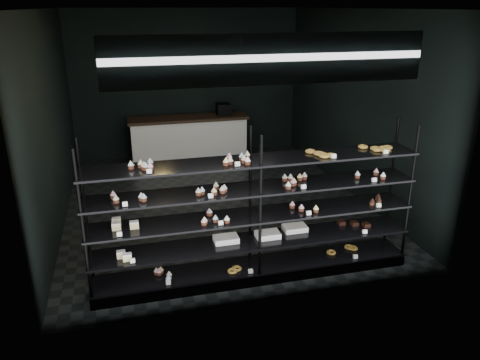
# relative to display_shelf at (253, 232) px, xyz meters

# --- Properties ---
(room) EXTENTS (5.01, 6.01, 3.20)m
(room) POSITION_rel_display_shelf_xyz_m (0.03, 2.45, 0.97)
(room) COLOR black
(room) RESTS_ON ground
(display_shelf) EXTENTS (4.00, 0.50, 1.91)m
(display_shelf) POSITION_rel_display_shelf_xyz_m (0.00, 0.00, 0.00)
(display_shelf) COLOR black
(display_shelf) RESTS_ON room
(signage) EXTENTS (3.30, 0.05, 0.50)m
(signage) POSITION_rel_display_shelf_xyz_m (0.03, -0.48, 2.12)
(signage) COLOR #0B1638
(signage) RESTS_ON room
(pendant_lamp) EXTENTS (0.33, 0.33, 0.89)m
(pendant_lamp) POSITION_rel_display_shelf_xyz_m (-0.94, 1.56, 1.82)
(pendant_lamp) COLOR black
(pendant_lamp) RESTS_ON room
(service_counter) EXTENTS (2.58, 0.65, 1.23)m
(service_counter) POSITION_rel_display_shelf_xyz_m (-0.05, 4.95, -0.13)
(service_counter) COLOR silver
(service_counter) RESTS_ON room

